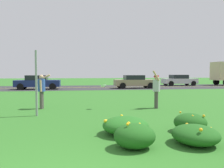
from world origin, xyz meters
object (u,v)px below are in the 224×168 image
object	(u,v)px
frisbee_white	(103,86)
car_silver_rightmost	(179,80)
car_tan_center_right	(135,82)
person_thrower_blue_shirt	(42,88)
car_navy_center_left	(38,82)
person_catcher_red_cap_gray_shirt	(156,88)
sign_post_near_path	(36,83)

from	to	relation	value
frisbee_white	car_silver_rightmost	size ratio (longest dim) A/B	0.06
car_tan_center_right	person_thrower_blue_shirt	bearing A→B (deg)	-121.07
person_thrower_blue_shirt	car_navy_center_left	world-z (taller)	person_thrower_blue_shirt
person_catcher_red_cap_gray_shirt	car_navy_center_left	bearing A→B (deg)	118.57
sign_post_near_path	car_silver_rightmost	world-z (taller)	sign_post_near_path
person_catcher_red_cap_gray_shirt	car_tan_center_right	size ratio (longest dim) A/B	0.40
car_silver_rightmost	frisbee_white	bearing A→B (deg)	-124.76
sign_post_near_path	frisbee_white	world-z (taller)	sign_post_near_path
car_navy_center_left	car_tan_center_right	distance (m)	10.35
frisbee_white	car_silver_rightmost	bearing A→B (deg)	55.24
frisbee_white	car_tan_center_right	xyz separation A→B (m)	(5.19, 13.86, -0.35)
frisbee_white	car_navy_center_left	xyz separation A→B (m)	(-5.16, 13.86, -0.35)
sign_post_near_path	car_navy_center_left	xyz separation A→B (m)	(-2.35, 15.21, -0.55)
person_catcher_red_cap_gray_shirt	car_navy_center_left	distance (m)	16.05
person_thrower_blue_shirt	person_catcher_red_cap_gray_shirt	bearing A→B (deg)	-7.48
person_thrower_blue_shirt	car_navy_center_left	xyz separation A→B (m)	(-2.29, 13.39, -0.22)
sign_post_near_path	person_thrower_blue_shirt	bearing A→B (deg)	91.97
sign_post_near_path	car_navy_center_left	size ratio (longest dim) A/B	0.57
person_catcher_red_cap_gray_shirt	car_tan_center_right	world-z (taller)	person_catcher_red_cap_gray_shirt
sign_post_near_path	frisbee_white	distance (m)	3.12
sign_post_near_path	frisbee_white	xyz separation A→B (m)	(2.81, 1.35, -0.20)
car_silver_rightmost	sign_post_near_path	bearing A→B (deg)	-128.37
sign_post_near_path	car_tan_center_right	world-z (taller)	sign_post_near_path
person_thrower_blue_shirt	person_catcher_red_cap_gray_shirt	size ratio (longest dim) A/B	0.90
sign_post_near_path	person_thrower_blue_shirt	world-z (taller)	sign_post_near_path
car_tan_center_right	person_catcher_red_cap_gray_shirt	bearing A→B (deg)	-100.75
car_navy_center_left	person_catcher_red_cap_gray_shirt	bearing A→B (deg)	-61.43
person_catcher_red_cap_gray_shirt	frisbee_white	world-z (taller)	person_catcher_red_cap_gray_shirt
sign_post_near_path	person_catcher_red_cap_gray_shirt	bearing A→B (deg)	11.81
person_thrower_blue_shirt	person_catcher_red_cap_gray_shirt	world-z (taller)	person_catcher_red_cap_gray_shirt
frisbee_white	car_silver_rightmost	world-z (taller)	car_silver_rightmost
car_tan_center_right	car_silver_rightmost	world-z (taller)	same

